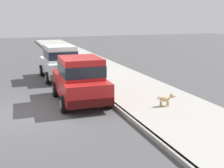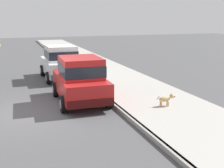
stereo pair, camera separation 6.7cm
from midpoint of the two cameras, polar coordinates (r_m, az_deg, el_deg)
ground_plane at (r=10.97m, az=-15.94°, el=-5.56°), size 80.00×80.00×0.00m
curb at (r=11.55m, az=0.09°, el=-3.73°), size 0.16×64.00×0.14m
sidewalk at (r=12.24m, az=8.06°, el=-2.87°), size 3.60×64.00×0.14m
car_red_hatchback at (r=11.67m, az=-6.14°, el=0.97°), size 2.02×3.84×1.88m
car_white_hatchback at (r=16.36m, az=-10.04°, el=4.37°), size 2.01×3.83×1.88m
dog_tan at (r=11.01m, az=10.84°, el=-2.88°), size 0.76×0.24×0.49m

